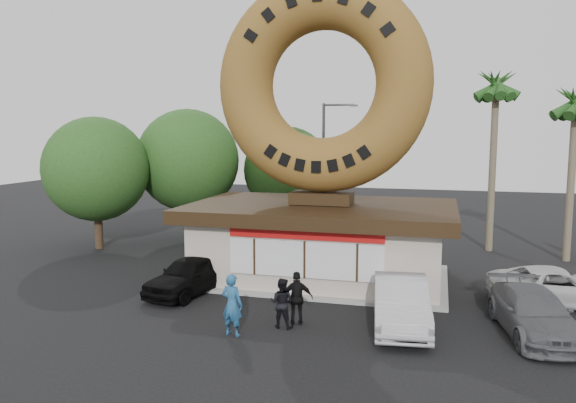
# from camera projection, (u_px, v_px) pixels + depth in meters

# --- Properties ---
(ground) EXTENTS (90.00, 90.00, 0.00)m
(ground) POSITION_uv_depth(u_px,v_px,m) (284.00, 325.00, 18.64)
(ground) COLOR black
(ground) RESTS_ON ground
(donut_shop) EXTENTS (11.20, 7.20, 3.80)m
(donut_shop) POSITION_uv_depth(u_px,v_px,m) (321.00, 239.00, 24.15)
(donut_shop) COLOR #BCB3A0
(donut_shop) RESTS_ON ground
(giant_donut) EXTENTS (9.00, 2.29, 9.00)m
(giant_donut) POSITION_uv_depth(u_px,v_px,m) (323.00, 85.00, 23.33)
(giant_donut) COLOR brown
(giant_donut) RESTS_ON donut_shop
(tree_west) EXTENTS (6.00, 6.00, 7.65)m
(tree_west) POSITION_uv_depth(u_px,v_px,m) (188.00, 160.00, 32.97)
(tree_west) COLOR #473321
(tree_west) RESTS_ON ground
(tree_mid) EXTENTS (5.20, 5.20, 6.63)m
(tree_mid) POSITION_uv_depth(u_px,v_px,m) (287.00, 170.00, 33.53)
(tree_mid) COLOR #473321
(tree_mid) RESTS_ON ground
(tree_far) EXTENTS (5.60, 5.60, 7.14)m
(tree_far) POSITION_uv_depth(u_px,v_px,m) (96.00, 169.00, 30.09)
(tree_far) COLOR #473321
(tree_far) RESTS_ON ground
(palm_near) EXTENTS (2.60, 2.60, 9.75)m
(palm_near) POSITION_uv_depth(u_px,v_px,m) (496.00, 91.00, 29.01)
(palm_near) COLOR #726651
(palm_near) RESTS_ON ground
(palm_far) EXTENTS (2.60, 2.60, 8.75)m
(palm_far) POSITION_uv_depth(u_px,v_px,m) (576.00, 108.00, 26.78)
(palm_far) COLOR #726651
(palm_far) RESTS_ON ground
(street_lamp) EXTENTS (2.11, 0.20, 8.00)m
(street_lamp) POSITION_uv_depth(u_px,v_px,m) (326.00, 162.00, 33.87)
(street_lamp) COLOR #59595E
(street_lamp) RESTS_ON ground
(person_left) EXTENTS (0.80, 0.60, 1.99)m
(person_left) POSITION_uv_depth(u_px,v_px,m) (232.00, 305.00, 17.58)
(person_left) COLOR #20537F
(person_left) RESTS_ON ground
(person_center) EXTENTS (0.85, 0.69, 1.65)m
(person_center) POSITION_uv_depth(u_px,v_px,m) (282.00, 303.00, 18.31)
(person_center) COLOR black
(person_center) RESTS_ON ground
(person_right) EXTENTS (1.13, 0.72, 1.80)m
(person_right) POSITION_uv_depth(u_px,v_px,m) (297.00, 298.00, 18.56)
(person_right) COLOR black
(person_right) RESTS_ON ground
(car_black) EXTENTS (2.64, 4.66, 1.50)m
(car_black) POSITION_uv_depth(u_px,v_px,m) (190.00, 275.00, 22.16)
(car_black) COLOR black
(car_black) RESTS_ON ground
(car_silver) EXTENTS (2.28, 5.05, 1.61)m
(car_silver) POSITION_uv_depth(u_px,v_px,m) (401.00, 303.00, 18.42)
(car_silver) COLOR #BAB9BF
(car_silver) RESTS_ON ground
(car_grey) EXTENTS (2.79, 5.14, 1.41)m
(car_grey) POSITION_uv_depth(u_px,v_px,m) (534.00, 313.00, 17.66)
(car_grey) COLOR #5D5E62
(car_grey) RESTS_ON ground
(car_white) EXTENTS (5.23, 2.90, 1.38)m
(car_white) POSITION_uv_depth(u_px,v_px,m) (558.00, 287.00, 20.68)
(car_white) COLOR silver
(car_white) RESTS_ON ground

